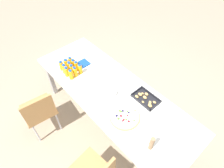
# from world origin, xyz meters

# --- Properties ---
(ground_plane) EXTENTS (12.00, 12.00, 0.00)m
(ground_plane) POSITION_xyz_m (0.00, 0.00, 0.00)
(ground_plane) COLOR tan
(party_table) EXTENTS (2.35, 0.84, 0.74)m
(party_table) POSITION_xyz_m (0.00, 0.00, 0.68)
(party_table) COLOR silver
(party_table) RESTS_ON ground_plane
(chair_near_left) EXTENTS (0.44, 0.44, 0.83)m
(chair_near_left) POSITION_xyz_m (-0.52, -0.79, 0.50)
(chair_near_left) COLOR #B7844C
(chair_near_left) RESTS_ON ground_plane
(juice_bottle_0) EXTENTS (0.05, 0.05, 0.14)m
(juice_bottle_0) POSITION_xyz_m (-0.74, -0.25, 0.81)
(juice_bottle_0) COLOR #F9AA14
(juice_bottle_0) RESTS_ON party_table
(juice_bottle_1) EXTENTS (0.06, 0.06, 0.14)m
(juice_bottle_1) POSITION_xyz_m (-0.66, -0.25, 0.81)
(juice_bottle_1) COLOR #FAAC14
(juice_bottle_1) RESTS_ON party_table
(juice_bottle_2) EXTENTS (0.06, 0.06, 0.14)m
(juice_bottle_2) POSITION_xyz_m (-0.60, -0.26, 0.81)
(juice_bottle_2) COLOR #FAAD14
(juice_bottle_2) RESTS_ON party_table
(juice_bottle_3) EXTENTS (0.06, 0.06, 0.15)m
(juice_bottle_3) POSITION_xyz_m (-0.51, -0.25, 0.81)
(juice_bottle_3) COLOR #F8AE14
(juice_bottle_3) RESTS_ON party_table
(juice_bottle_4) EXTENTS (0.06, 0.06, 0.14)m
(juice_bottle_4) POSITION_xyz_m (-0.74, -0.18, 0.81)
(juice_bottle_4) COLOR #F9AF14
(juice_bottle_4) RESTS_ON party_table
(juice_bottle_5) EXTENTS (0.06, 0.06, 0.14)m
(juice_bottle_5) POSITION_xyz_m (-0.66, -0.18, 0.81)
(juice_bottle_5) COLOR #FBAD14
(juice_bottle_5) RESTS_ON party_table
(juice_bottle_6) EXTENTS (0.06, 0.06, 0.14)m
(juice_bottle_6) POSITION_xyz_m (-0.60, -0.18, 0.81)
(juice_bottle_6) COLOR #F9AE14
(juice_bottle_6) RESTS_ON party_table
(juice_bottle_7) EXTENTS (0.06, 0.06, 0.15)m
(juice_bottle_7) POSITION_xyz_m (-0.52, -0.18, 0.81)
(juice_bottle_7) COLOR #F9AE14
(juice_bottle_7) RESTS_ON party_table
(juice_bottle_8) EXTENTS (0.05, 0.05, 0.14)m
(juice_bottle_8) POSITION_xyz_m (-0.74, -0.11, 0.81)
(juice_bottle_8) COLOR #F9AF14
(juice_bottle_8) RESTS_ON party_table
(juice_bottle_9) EXTENTS (0.06, 0.06, 0.14)m
(juice_bottle_9) POSITION_xyz_m (-0.67, -0.10, 0.81)
(juice_bottle_9) COLOR #FAAB14
(juice_bottle_9) RESTS_ON party_table
(juice_bottle_10) EXTENTS (0.05, 0.05, 0.15)m
(juice_bottle_10) POSITION_xyz_m (-0.60, -0.11, 0.81)
(juice_bottle_10) COLOR #F8AB14
(juice_bottle_10) RESTS_ON party_table
(juice_bottle_11) EXTENTS (0.05, 0.05, 0.15)m
(juice_bottle_11) POSITION_xyz_m (-0.52, -0.10, 0.81)
(juice_bottle_11) COLOR #FAAB14
(juice_bottle_11) RESTS_ON party_table
(fruit_pizza) EXTENTS (0.34, 0.34, 0.05)m
(fruit_pizza) POSITION_xyz_m (0.39, -0.14, 0.76)
(fruit_pizza) COLOR tan
(fruit_pizza) RESTS_ON party_table
(snack_tray) EXTENTS (0.32, 0.21, 0.04)m
(snack_tray) POSITION_xyz_m (0.37, 0.22, 0.76)
(snack_tray) COLOR black
(snack_tray) RESTS_ON party_table
(plate_stack) EXTENTS (0.19, 0.19, 0.04)m
(plate_stack) POSITION_xyz_m (0.01, -0.04, 0.76)
(plate_stack) COLOR silver
(plate_stack) RESTS_ON party_table
(napkin_stack) EXTENTS (0.15, 0.15, 0.02)m
(napkin_stack) POSITION_xyz_m (-0.64, 0.03, 0.75)
(napkin_stack) COLOR #194CA5
(napkin_stack) RESTS_ON party_table
(cardboard_tube) EXTENTS (0.04, 0.04, 0.19)m
(cardboard_tube) POSITION_xyz_m (0.81, -0.20, 0.84)
(cardboard_tube) COLOR #9E7A56
(cardboard_tube) RESTS_ON party_table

